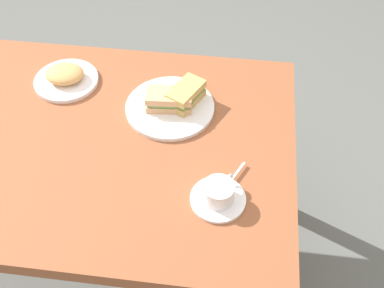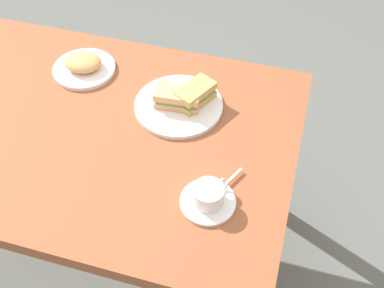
{
  "view_description": "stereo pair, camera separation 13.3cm",
  "coord_description": "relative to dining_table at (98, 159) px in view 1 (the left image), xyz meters",
  "views": [
    {
      "loc": [
        0.41,
        -0.88,
        1.73
      ],
      "look_at": [
        0.3,
        -0.01,
        0.73
      ],
      "focal_mm": 43.72,
      "sensor_mm": 36.0,
      "label": 1
    },
    {
      "loc": [
        0.54,
        -0.85,
        1.73
      ],
      "look_at": [
        0.3,
        -0.01,
        0.73
      ],
      "focal_mm": 43.72,
      "sensor_mm": 36.0,
      "label": 2
    }
  ],
  "objects": [
    {
      "name": "sandwich_front",
      "position": [
        0.21,
        0.15,
        0.14
      ],
      "size": [
        0.15,
        0.09,
        0.05
      ],
      "color": "tan",
      "rests_on": "sandwich_plate"
    },
    {
      "name": "coffee_saucer",
      "position": [
        0.39,
        -0.18,
        0.1
      ],
      "size": [
        0.15,
        0.15,
        0.01
      ],
      "primitive_type": "cylinder",
      "color": "white",
      "rests_on": "dining_table"
    },
    {
      "name": "dining_table",
      "position": [
        0.0,
        0.0,
        0.0
      ],
      "size": [
        1.2,
        0.85,
        0.7
      ],
      "color": "brown",
      "rests_on": "ground_plane"
    },
    {
      "name": "sandwich_plate",
      "position": [
        0.21,
        0.15,
        0.11
      ],
      "size": [
        0.28,
        0.28,
        0.01
      ],
      "primitive_type": "cylinder",
      "color": "white",
      "rests_on": "dining_table"
    },
    {
      "name": "spoon",
      "position": [
        0.42,
        -0.11,
        0.11
      ],
      "size": [
        0.05,
        0.09,
        0.01
      ],
      "color": "silver",
      "rests_on": "coffee_saucer"
    },
    {
      "name": "ground_plane",
      "position": [
        0.0,
        0.0,
        -0.6
      ],
      "size": [
        6.0,
        6.0,
        0.0
      ],
      "primitive_type": "plane",
      "color": "#5E625D"
    },
    {
      "name": "side_plate",
      "position": [
        -0.15,
        0.23,
        0.11
      ],
      "size": [
        0.21,
        0.21,
        0.01
      ],
      "primitive_type": "cylinder",
      "color": "white",
      "rests_on": "dining_table"
    },
    {
      "name": "coffee_cup",
      "position": [
        0.39,
        -0.17,
        0.14
      ],
      "size": [
        0.08,
        0.1,
        0.05
      ],
      "color": "white",
      "rests_on": "coffee_saucer"
    },
    {
      "name": "sandwich_back",
      "position": [
        0.26,
        0.17,
        0.14
      ],
      "size": [
        0.12,
        0.15,
        0.06
      ],
      "color": "tan",
      "rests_on": "sandwich_plate"
    },
    {
      "name": "side_food_pile",
      "position": [
        -0.15,
        0.23,
        0.13
      ],
      "size": [
        0.13,
        0.11,
        0.04
      ],
      "primitive_type": "ellipsoid",
      "color": "tan",
      "rests_on": "side_plate"
    }
  ]
}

